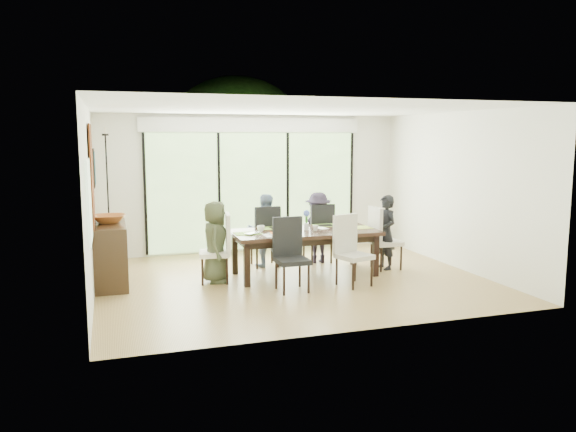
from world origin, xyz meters
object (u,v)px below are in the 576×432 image
object	(u,v)px
person_right_end	(386,232)
chair_far_right	(318,232)
chair_left_end	(214,248)
person_far_right	(318,228)
laptop	(256,233)
cup_b	(315,228)
chair_right_end	(386,238)
chair_near_right	(354,251)
cup_a	(261,228)
chair_far_left	(264,235)
vase	(306,226)
chair_near_left	(292,255)
cup_c	(347,224)
bowl	(109,219)
person_left_end	(215,242)
sideboard	(110,252)
person_far_left	(265,230)
table_top	(305,232)

from	to	relation	value
person_right_end	chair_far_right	bearing A→B (deg)	-139.21
chair_left_end	person_far_right	xyz separation A→B (m)	(2.05, 0.83, 0.09)
laptop	cup_b	bearing A→B (deg)	-37.48
chair_right_end	chair_near_right	distance (m)	1.33
chair_far_right	cup_a	world-z (taller)	chair_far_right
chair_left_end	chair_far_left	bearing A→B (deg)	137.84
laptop	cup_b	world-z (taller)	cup_b
vase	chair_near_left	bearing A→B (deg)	-120.87
person_far_right	cup_c	world-z (taller)	person_far_right
cup_b	chair_near_left	bearing A→B (deg)	-130.17
chair_far_left	bowl	bearing A→B (deg)	8.92
person_left_end	cup_c	bearing A→B (deg)	-73.27
sideboard	cup_a	bearing A→B (deg)	-9.35
chair_far_right	person_far_left	bearing A→B (deg)	-2.10
chair_near_right	person_far_right	distance (m)	1.70
chair_far_left	cup_a	xyz separation A→B (m)	(-0.25, -0.70, 0.25)
table_top	sideboard	world-z (taller)	sideboard
laptop	cup_b	distance (m)	1.00
chair_left_end	chair_right_end	distance (m)	3.00
person_far_right	vase	bearing A→B (deg)	63.19
table_top	vase	bearing A→B (deg)	45.00
person_right_end	cup_c	world-z (taller)	person_right_end
chair_near_left	sideboard	xyz separation A→B (m)	(-2.55, 1.41, -0.07)
person_far_left	person_far_right	distance (m)	1.00
person_far_right	bowl	xyz separation A→B (m)	(-3.60, -0.39, 0.37)
chair_right_end	laptop	size ratio (longest dim) A/B	3.33
chair_left_end	person_left_end	world-z (taller)	person_left_end
person_right_end	cup_b	world-z (taller)	person_right_end
person_right_end	vase	distance (m)	1.44
table_top	bowl	xyz separation A→B (m)	(-3.05, 0.44, 0.30)
chair_right_end	cup_a	distance (m)	2.22
chair_left_end	person_left_end	bearing A→B (deg)	98.85
cup_b	person_far_left	bearing A→B (deg)	122.83
person_far_left	cup_a	size ratio (longest dim) A/B	10.40
cup_a	cup_c	xyz separation A→B (m)	(1.50, -0.05, 0.00)
chair_near_right	vase	xyz separation A→B (m)	(-0.45, 0.92, 0.26)
chair_near_left	vase	xyz separation A→B (m)	(0.55, 0.92, 0.26)
chair_right_end	person_far_left	world-z (taller)	person_far_left
sideboard	chair_near_left	bearing A→B (deg)	-28.90
cup_c	cup_b	bearing A→B (deg)	-162.90
chair_right_end	cup_a	world-z (taller)	chair_right_end
chair_left_end	cup_b	bearing A→B (deg)	95.38
person_far_left	cup_a	world-z (taller)	person_far_left
chair_near_right	vase	size ratio (longest dim) A/B	9.17
chair_far_right	cup_b	size ratio (longest dim) A/B	11.00
table_top	vase	size ratio (longest dim) A/B	20.00
chair_far_right	chair_near_right	distance (m)	1.72
chair_far_left	person_left_end	size ratio (longest dim) A/B	0.85
cup_a	sideboard	bearing A→B (deg)	170.65
person_left_end	person_far_right	size ratio (longest dim) A/B	1.00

